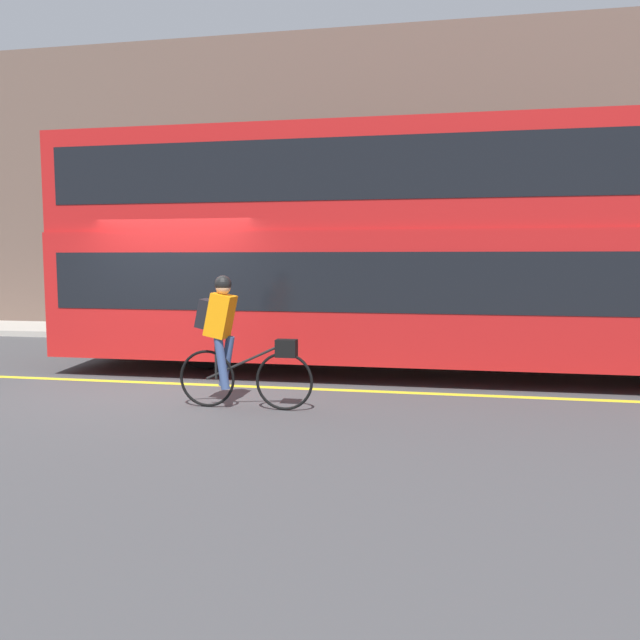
% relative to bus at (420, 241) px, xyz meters
% --- Properties ---
extents(ground_plane, '(80.00, 80.00, 0.00)m').
position_rel_bus_xyz_m(ground_plane, '(-3.71, -1.70, -2.17)').
color(ground_plane, '#424244').
extents(road_center_line, '(50.00, 0.14, 0.01)m').
position_rel_bus_xyz_m(road_center_line, '(-3.71, -1.44, -2.16)').
color(road_center_line, yellow).
rests_on(road_center_line, ground_plane).
extents(sidewalk_curb, '(60.00, 2.24, 0.14)m').
position_rel_bus_xyz_m(sidewalk_curb, '(-3.71, 4.37, -2.10)').
color(sidewalk_curb, '#A8A399').
rests_on(sidewalk_curb, ground_plane).
extents(building_facade, '(60.00, 0.30, 7.54)m').
position_rel_bus_xyz_m(building_facade, '(-3.71, 5.64, 1.60)').
color(building_facade, brown).
rests_on(building_facade, ground_plane).
extents(bus, '(11.79, 2.46, 3.90)m').
position_rel_bus_xyz_m(bus, '(0.00, 0.00, 0.00)').
color(bus, black).
rests_on(bus, ground_plane).
extents(cyclist_on_bike, '(1.75, 0.32, 1.68)m').
position_rel_bus_xyz_m(cyclist_on_bike, '(-2.26, -2.75, -1.27)').
color(cyclist_on_bike, black).
rests_on(cyclist_on_bike, ground_plane).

